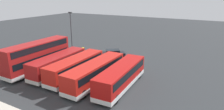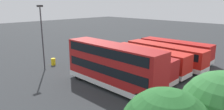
% 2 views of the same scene
% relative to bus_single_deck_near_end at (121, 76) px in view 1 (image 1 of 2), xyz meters
% --- Properties ---
extents(ground_plane, '(140.00, 140.00, 0.00)m').
position_rel_bus_single_deck_near_end_xyz_m(ground_plane, '(7.04, -9.55, -1.62)').
color(ground_plane, '#2D3033').
extents(bus_single_deck_near_end, '(2.97, 10.84, 2.95)m').
position_rel_bus_single_deck_near_end_xyz_m(bus_single_deck_near_end, '(0.00, 0.00, 0.00)').
color(bus_single_deck_near_end, '#B71411').
rests_on(bus_single_deck_near_end, ground).
extents(bus_single_deck_second, '(2.78, 11.41, 2.95)m').
position_rel_bus_single_deck_near_end_xyz_m(bus_single_deck_second, '(3.62, 0.44, 0.00)').
color(bus_single_deck_second, red).
rests_on(bus_single_deck_second, ground).
extents(bus_single_deck_third, '(2.64, 10.59, 2.95)m').
position_rel_bus_single_deck_near_end_xyz_m(bus_single_deck_third, '(7.18, 0.24, -0.00)').
color(bus_single_deck_third, red).
rests_on(bus_single_deck_third, ground).
extents(bus_single_deck_fourth, '(2.84, 10.41, 2.95)m').
position_rel_bus_single_deck_near_end_xyz_m(bus_single_deck_fourth, '(10.43, 0.35, -0.00)').
color(bus_single_deck_fourth, '#A51919').
rests_on(bus_single_deck_fourth, ground).
extents(bus_double_decker_fifth, '(2.63, 11.55, 4.55)m').
position_rel_bus_single_deck_near_end_xyz_m(bus_double_decker_fifth, '(14.19, 0.82, 0.83)').
color(bus_double_decker_fifth, '#A51919').
rests_on(bus_double_decker_fifth, ground).
extents(car_hatchback_silver, '(4.56, 3.94, 1.43)m').
position_rel_bus_single_deck_near_end_xyz_m(car_hatchback_silver, '(7.13, -11.05, -0.92)').
color(car_hatchback_silver, black).
rests_on(car_hatchback_silver, ground).
extents(lamp_post_tall, '(0.70, 0.30, 8.26)m').
position_rel_bus_single_deck_near_end_xyz_m(lamp_post_tall, '(16.19, -9.73, 3.19)').
color(lamp_post_tall, '#38383D').
rests_on(lamp_post_tall, ground).
extents(waste_bin_yellow, '(0.60, 0.60, 0.95)m').
position_rel_bus_single_deck_near_end_xyz_m(waste_bin_yellow, '(14.28, -10.83, -1.15)').
color(waste_bin_yellow, yellow).
rests_on(waste_bin_yellow, ground).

